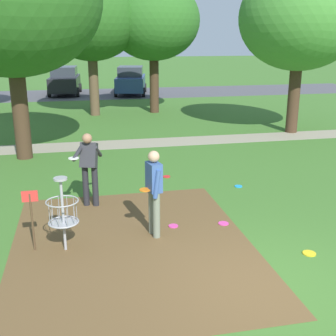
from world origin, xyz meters
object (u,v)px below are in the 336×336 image
at_px(frisbee_by_tee, 173,226).
at_px(tree_mid_center, 154,21).
at_px(frisbee_near_basket, 28,194).
at_px(tree_near_left, 300,18).
at_px(disc_golf_basket, 59,212).
at_px(frisbee_far_left, 167,177).
at_px(frisbee_scattered_a, 223,223).
at_px(tree_mid_left, 91,19).
at_px(parked_car_center_left, 131,80).
at_px(parked_car_leftmost, 65,81).
at_px(player_foreground_watching, 89,165).
at_px(frisbee_mid_grass, 309,253).
at_px(player_throwing, 154,189).
at_px(frisbee_far_right, 238,186).

bearing_deg(frisbee_by_tee, tree_mid_center, 81.44).
bearing_deg(frisbee_near_basket, tree_near_left, 28.91).
xyz_separation_m(disc_golf_basket, frisbee_far_left, (2.73, 3.80, -0.74)).
height_order(frisbee_scattered_a, tree_mid_left, tree_mid_left).
xyz_separation_m(tree_mid_left, parked_car_center_left, (2.76, 7.65, -3.61)).
bearing_deg(parked_car_leftmost, tree_mid_left, -79.42).
xyz_separation_m(disc_golf_basket, frisbee_scattered_a, (3.26, 0.47, -0.74)).
distance_m(parked_car_leftmost, parked_car_center_left, 4.41).
xyz_separation_m(player_foreground_watching, tree_mid_left, (0.66, 12.12, 3.55)).
bearing_deg(frisbee_scattered_a, frisbee_mid_grass, -54.95).
xyz_separation_m(player_throwing, frisbee_near_basket, (-2.65, 2.85, -0.96)).
bearing_deg(frisbee_by_tee, player_foreground_watching, 136.74).
xyz_separation_m(frisbee_mid_grass, frisbee_scattered_a, (-1.09, 1.55, 0.00)).
relative_size(player_foreground_watching, parked_car_leftmost, 0.40).
xyz_separation_m(frisbee_near_basket, frisbee_mid_grass, (5.24, -4.19, 0.00)).
bearing_deg(tree_mid_center, tree_near_left, -51.87).
distance_m(frisbee_near_basket, frisbee_scattered_a, 4.92).
xyz_separation_m(disc_golf_basket, tree_mid_center, (4.29, 14.41, 3.72)).
relative_size(player_throwing, frisbee_far_right, 8.54).
bearing_deg(player_throwing, tree_near_left, 49.14).
bearing_deg(disc_golf_basket, frisbee_far_right, 30.71).
xyz_separation_m(frisbee_far_left, parked_car_center_left, (1.29, 18.05, 0.91)).
bearing_deg(frisbee_by_tee, tree_mid_left, 93.96).
relative_size(player_foreground_watching, frisbee_scattered_a, 7.84).
bearing_deg(frisbee_mid_grass, tree_mid_center, 90.21).
distance_m(frisbee_far_right, tree_mid_left, 12.83).
height_order(frisbee_mid_grass, tree_mid_center, tree_mid_center).
height_order(frisbee_near_basket, frisbee_by_tee, same).
distance_m(disc_golf_basket, player_throwing, 1.79).
distance_m(frisbee_far_left, tree_mid_left, 11.44).
distance_m(tree_near_left, parked_car_center_left, 14.61).
xyz_separation_m(frisbee_near_basket, parked_car_leftmost, (0.58, 19.54, 0.91)).
height_order(tree_near_left, parked_car_leftmost, tree_near_left).
relative_size(player_foreground_watching, frisbee_far_left, 8.46).
bearing_deg(player_throwing, tree_mid_center, 79.85).
relative_size(frisbee_far_right, parked_car_center_left, 0.04).
bearing_deg(frisbee_scattered_a, tree_near_left, 54.95).
relative_size(disc_golf_basket, frisbee_by_tee, 6.93).
distance_m(frisbee_by_tee, frisbee_far_right, 3.00).
bearing_deg(player_throwing, frisbee_far_right, 41.68).
bearing_deg(frisbee_far_right, parked_car_center_left, 91.13).
bearing_deg(frisbee_scattered_a, frisbee_far_left, 98.96).
xyz_separation_m(tree_mid_left, parked_car_leftmost, (-1.58, 8.45, -3.61)).
bearing_deg(disc_golf_basket, frisbee_mid_grass, -13.91).
xyz_separation_m(frisbee_far_left, frisbee_scattered_a, (0.52, -3.32, 0.00)).
distance_m(frisbee_mid_grass, tree_mid_center, 16.11).
bearing_deg(player_foreground_watching, frisbee_near_basket, 145.33).
bearing_deg(player_foreground_watching, parked_car_leftmost, 92.55).
bearing_deg(parked_car_center_left, tree_mid_left, -109.82).
distance_m(frisbee_near_basket, tree_mid_center, 13.20).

